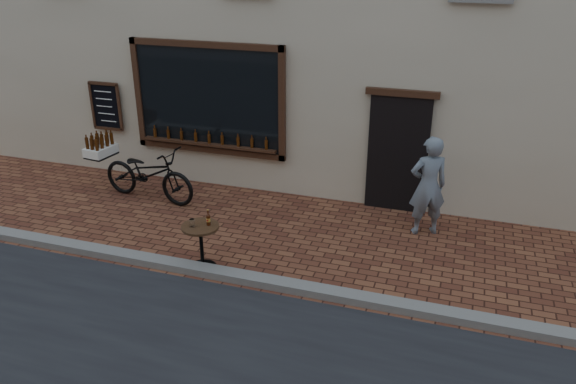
% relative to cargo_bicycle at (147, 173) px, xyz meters
% --- Properties ---
extents(ground, '(90.00, 90.00, 0.00)m').
position_rel_cargo_bicycle_xyz_m(ground, '(2.80, -2.40, -0.56)').
color(ground, '#502619').
rests_on(ground, ground).
extents(kerb, '(90.00, 0.25, 0.12)m').
position_rel_cargo_bicycle_xyz_m(kerb, '(2.80, -2.20, -0.50)').
color(kerb, slate).
rests_on(kerb, ground).
extents(cargo_bicycle, '(2.46, 0.97, 1.17)m').
position_rel_cargo_bicycle_xyz_m(cargo_bicycle, '(0.00, 0.00, 0.00)').
color(cargo_bicycle, black).
rests_on(cargo_bicycle, ground).
extents(bistro_table, '(0.58, 0.58, 1.00)m').
position_rel_cargo_bicycle_xyz_m(bistro_table, '(2.18, -2.05, -0.03)').
color(bistro_table, black).
rests_on(bistro_table, ground).
extents(pedestrian, '(0.76, 0.65, 1.77)m').
position_rel_cargo_bicycle_xyz_m(pedestrian, '(5.35, 0.25, 0.33)').
color(pedestrian, slate).
rests_on(pedestrian, ground).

